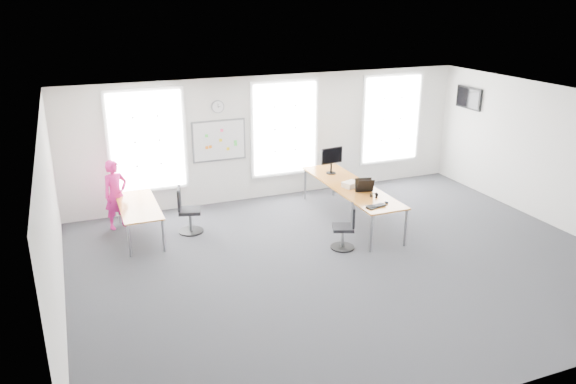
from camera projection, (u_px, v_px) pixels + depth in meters
name	position (u px, v px, depth m)	size (l,w,h in m)	color
floor	(347.00, 261.00, 10.63)	(10.00, 10.00, 0.00)	#2A2B30
ceiling	(353.00, 104.00, 9.63)	(10.00, 10.00, 0.00)	white
wall_back	(273.00, 137.00, 13.63)	(10.00, 10.00, 0.00)	white
wall_front	(508.00, 289.00, 6.63)	(10.00, 10.00, 0.00)	white
wall_left	(52.00, 227.00, 8.38)	(10.00, 10.00, 0.00)	white
wall_right	(559.00, 158.00, 11.89)	(10.00, 10.00, 0.00)	white
window_left	(147.00, 141.00, 12.49)	(1.60, 0.06, 2.20)	silver
window_mid	(285.00, 128.00, 13.65)	(1.60, 0.06, 2.20)	silver
window_right	(391.00, 119.00, 14.70)	(1.60, 0.06, 2.20)	silver
desk_right	(351.00, 188.00, 12.33)	(0.90, 3.36, 0.82)	#AA5D29
desk_left	(138.00, 208.00, 11.52)	(0.77, 1.92, 0.70)	#AA5D29
chair_right	(346.00, 230.00, 11.08)	(0.53, 0.53, 0.90)	black
chair_left	(187.00, 213.00, 11.81)	(0.55, 0.55, 1.00)	black
person	(116.00, 194.00, 11.95)	(0.55, 0.36, 1.51)	#D01B7A
whiteboard	(219.00, 141.00, 13.12)	(1.20, 0.03, 0.90)	white
wall_clock	(218.00, 107.00, 12.85)	(0.30, 0.30, 0.04)	gray
tv	(469.00, 98.00, 14.23)	(0.06, 0.90, 0.55)	black
keyboard	(376.00, 206.00, 11.08)	(0.43, 0.15, 0.02)	black
mouse	(386.00, 202.00, 11.26)	(0.07, 0.11, 0.04)	black
lens_cap	(376.00, 197.00, 11.58)	(0.06, 0.06, 0.01)	black
headphones	(374.00, 195.00, 11.61)	(0.16, 0.08, 0.09)	black
laptop_sleeve	(364.00, 186.00, 11.87)	(0.37, 0.27, 0.29)	black
paper_stack	(351.00, 184.00, 12.21)	(0.34, 0.25, 0.12)	beige
monitor	(332.00, 158.00, 13.01)	(0.56, 0.23, 0.62)	black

